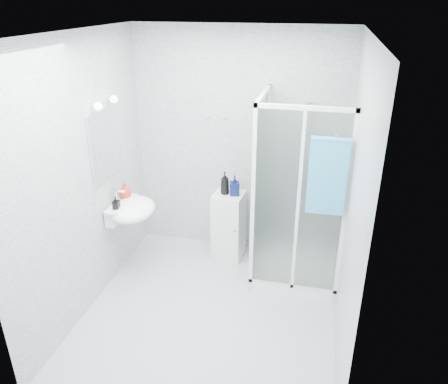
% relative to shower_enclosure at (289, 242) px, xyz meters
% --- Properties ---
extents(room, '(2.40, 2.60, 2.60)m').
position_rel_shower_enclosure_xyz_m(room, '(-0.67, -0.77, 0.85)').
color(room, silver).
rests_on(room, ground).
extents(shower_enclosure, '(0.90, 0.95, 2.00)m').
position_rel_shower_enclosure_xyz_m(shower_enclosure, '(0.00, 0.00, 0.00)').
color(shower_enclosure, white).
rests_on(shower_enclosure, ground).
extents(wall_basin, '(0.46, 0.56, 0.35)m').
position_rel_shower_enclosure_xyz_m(wall_basin, '(-1.66, -0.32, 0.35)').
color(wall_basin, white).
rests_on(wall_basin, ground).
extents(mirror, '(0.02, 0.60, 0.70)m').
position_rel_shower_enclosure_xyz_m(mirror, '(-1.85, -0.32, 1.05)').
color(mirror, white).
rests_on(mirror, room).
extents(vanity_lights, '(0.10, 0.40, 0.08)m').
position_rel_shower_enclosure_xyz_m(vanity_lights, '(-1.80, -0.32, 1.47)').
color(vanity_lights, silver).
rests_on(vanity_lights, room).
extents(wall_hooks, '(0.23, 0.06, 0.03)m').
position_rel_shower_enclosure_xyz_m(wall_hooks, '(-0.92, 0.49, 1.17)').
color(wall_hooks, silver).
rests_on(wall_hooks, room).
extents(storage_cabinet, '(0.36, 0.37, 0.81)m').
position_rel_shower_enclosure_xyz_m(storage_cabinet, '(-0.73, 0.28, -0.04)').
color(storage_cabinet, silver).
rests_on(storage_cabinet, ground).
extents(hand_towel, '(0.34, 0.05, 0.73)m').
position_rel_shower_enclosure_xyz_m(hand_towel, '(0.32, -0.40, 0.96)').
color(hand_towel, teal).
rests_on(hand_towel, shower_enclosure).
extents(shampoo_bottle_a, '(0.12, 0.12, 0.26)m').
position_rel_shower_enclosure_xyz_m(shampoo_bottle_a, '(-0.77, 0.27, 0.49)').
color(shampoo_bottle_a, black).
rests_on(shampoo_bottle_a, storage_cabinet).
extents(shampoo_bottle_b, '(0.13, 0.13, 0.23)m').
position_rel_shower_enclosure_xyz_m(shampoo_bottle_b, '(-0.66, 0.27, 0.48)').
color(shampoo_bottle_b, '#0A143E').
rests_on(shampoo_bottle_b, storage_cabinet).
extents(soap_dispenser_orange, '(0.14, 0.14, 0.18)m').
position_rel_shower_enclosure_xyz_m(soap_dispenser_orange, '(-1.76, -0.20, 0.50)').
color(soap_dispenser_orange, '#B12614').
rests_on(soap_dispenser_orange, wall_basin).
extents(soap_dispenser_black, '(0.06, 0.06, 0.14)m').
position_rel_shower_enclosure_xyz_m(soap_dispenser_black, '(-1.74, -0.46, 0.48)').
color(soap_dispenser_black, black).
rests_on(soap_dispenser_black, wall_basin).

